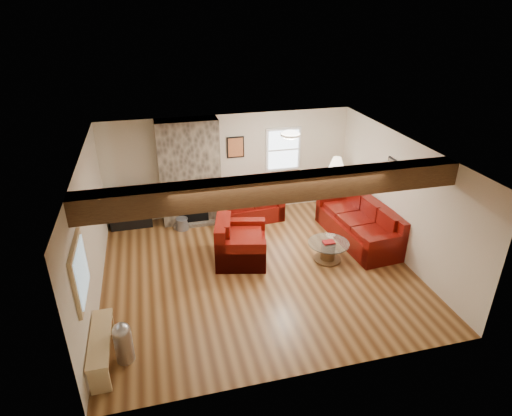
{
  "coord_description": "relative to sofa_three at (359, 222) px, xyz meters",
  "views": [
    {
      "loc": [
        -1.8,
        -6.94,
        4.88
      ],
      "look_at": [
        0.07,
        0.4,
        1.18
      ],
      "focal_mm": 30.0,
      "sensor_mm": 36.0,
      "label": 1
    }
  ],
  "objects": [
    {
      "name": "room",
      "position": [
        -2.48,
        -0.63,
        0.8
      ],
      "size": [
        8.0,
        8.0,
        8.0
      ],
      "color": "#583317",
      "rests_on": "ground"
    },
    {
      "name": "oak_beam",
      "position": [
        -2.48,
        -1.88,
        1.86
      ],
      "size": [
        6.0,
        0.36,
        0.38
      ],
      "primitive_type": "cube",
      "color": "#331C0F",
      "rests_on": "room"
    },
    {
      "name": "chimney_breast",
      "position": [
        -3.48,
        1.87,
        0.77
      ],
      "size": [
        1.4,
        0.67,
        2.5
      ],
      "color": "#3A342C",
      "rests_on": "floor"
    },
    {
      "name": "back_window",
      "position": [
        -1.13,
        2.08,
        1.1
      ],
      "size": [
        0.9,
        0.08,
        1.1
      ],
      "primitive_type": null,
      "color": "white",
      "rests_on": "room"
    },
    {
      "name": "hatch_window",
      "position": [
        -5.44,
        -2.13,
        1.0
      ],
      "size": [
        0.08,
        1.0,
        0.9
      ],
      "primitive_type": null,
      "color": "tan",
      "rests_on": "room"
    },
    {
      "name": "ceiling_dome",
      "position": [
        -1.58,
        0.27,
        1.99
      ],
      "size": [
        0.4,
        0.4,
        0.18
      ],
      "primitive_type": null,
      "color": "white",
      "rests_on": "room"
    },
    {
      "name": "artwork_back",
      "position": [
        -2.33,
        2.08,
        1.25
      ],
      "size": [
        0.42,
        0.06,
        0.52
      ],
      "primitive_type": null,
      "color": "black",
      "rests_on": "room"
    },
    {
      "name": "artwork_right",
      "position": [
        0.48,
        -0.33,
        1.3
      ],
      "size": [
        0.06,
        0.55,
        0.42
      ],
      "primitive_type": null,
      "color": "black",
      "rests_on": "room"
    },
    {
      "name": "sofa_three",
      "position": [
        0.0,
        0.0,
        0.0
      ],
      "size": [
        1.15,
        2.38,
        0.89
      ],
      "primitive_type": null,
      "rotation": [
        0.0,
        0.0,
        -1.49
      ],
      "color": "#4D0506",
      "rests_on": "floor"
    },
    {
      "name": "loveseat",
      "position": [
        -2.1,
        1.6,
        -0.05
      ],
      "size": [
        1.57,
        0.98,
        0.8
      ],
      "primitive_type": null,
      "rotation": [
        0.0,
        0.0,
        0.08
      ],
      "color": "#4D0506",
      "rests_on": "floor"
    },
    {
      "name": "armchair_red",
      "position": [
        -2.7,
        -0.13,
        0.02
      ],
      "size": [
        1.25,
        1.35,
        0.93
      ],
      "primitive_type": null,
      "rotation": [
        0.0,
        0.0,
        1.33
      ],
      "color": "#4D0506",
      "rests_on": "floor"
    },
    {
      "name": "coffee_table",
      "position": [
        -0.98,
        -0.63,
        -0.24
      ],
      "size": [
        0.84,
        0.84,
        0.44
      ],
      "color": "#482E17",
      "rests_on": "floor"
    },
    {
      "name": "tv_cabinet",
      "position": [
        -4.93,
        1.9,
        -0.21
      ],
      "size": [
        0.95,
        0.38,
        0.48
      ],
      "primitive_type": "cube",
      "color": "black",
      "rests_on": "floor"
    },
    {
      "name": "television",
      "position": [
        -4.93,
        1.9,
        0.26
      ],
      "size": [
        0.81,
        0.11,
        0.47
      ],
      "primitive_type": "imported",
      "color": "black",
      "rests_on": "tv_cabinet"
    },
    {
      "name": "floor_lamp",
      "position": [
        -0.01,
        1.35,
        0.83
      ],
      "size": [
        0.38,
        0.38,
        1.5
      ],
      "color": "#AD8548",
      "rests_on": "floor"
    },
    {
      "name": "pine_bench",
      "position": [
        -5.31,
        -2.4,
        -0.21
      ],
      "size": [
        0.3,
        1.27,
        0.48
      ],
      "primitive_type": null,
      "color": "tan",
      "rests_on": "floor"
    },
    {
      "name": "pedal_bin",
      "position": [
        -5.0,
        -2.44,
        -0.11
      ],
      "size": [
        0.31,
        0.31,
        0.68
      ],
      "primitive_type": null,
      "rotation": [
        0.0,
        0.0,
        -0.16
      ],
      "color": "#A7A6AC",
      "rests_on": "floor"
    },
    {
      "name": "coal_bucket",
      "position": [
        -3.78,
        1.46,
        -0.3
      ],
      "size": [
        0.3,
        0.3,
        0.29
      ],
      "primitive_type": null,
      "color": "slate",
      "rests_on": "floor"
    }
  ]
}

